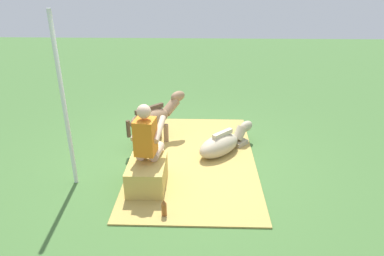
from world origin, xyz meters
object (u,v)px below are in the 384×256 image
at_px(tent_pole_left, 64,104).
at_px(hay_bale, 147,175).
at_px(person_seated, 148,140).
at_px(pony_lying, 223,143).
at_px(pony_standing, 154,117).
at_px(soda_bottle, 164,209).

bearing_deg(tent_pole_left, hay_bale, -95.43).
bearing_deg(person_seated, pony_lying, -50.58).
bearing_deg(pony_lying, person_seated, 129.42).
relative_size(hay_bale, pony_standing, 0.69).
bearing_deg(pony_lying, soda_bottle, 154.51).
xyz_separation_m(pony_lying, tent_pole_left, (-1.00, 2.28, 1.07)).
relative_size(pony_lying, soda_bottle, 4.35).
distance_m(pony_standing, tent_pole_left, 1.84).
bearing_deg(hay_bale, pony_standing, 3.00).
bearing_deg(pony_lying, pony_standing, 75.15).
height_order(hay_bale, tent_pole_left, tent_pole_left).
relative_size(person_seated, soda_bottle, 4.90).
bearing_deg(person_seated, pony_standing, 4.01).
bearing_deg(hay_bale, person_seated, -5.16).
bearing_deg(pony_standing, hay_bale, -177.00).
bearing_deg(tent_pole_left, pony_lying, -66.30).
bearing_deg(soda_bottle, pony_lying, -25.49).
height_order(person_seated, pony_standing, person_seated).
height_order(hay_bale, person_seated, person_seated).
bearing_deg(person_seated, soda_bottle, -159.97).
bearing_deg(pony_lying, tent_pole_left, 113.70).
bearing_deg(tent_pole_left, soda_bottle, -118.62).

